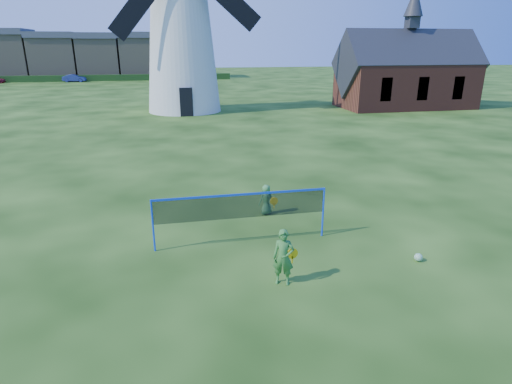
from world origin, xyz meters
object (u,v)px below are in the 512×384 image
object	(u,v)px
play_ball	(418,257)
car_right	(74,78)
player_girl	(283,257)
player_boy	(266,200)
windmill	(181,32)
chapel	(406,75)
badminton_net	(241,207)

from	to	relation	value
play_ball	car_right	world-z (taller)	car_right
player_girl	player_boy	xyz separation A→B (m)	(0.62, 4.49, -0.18)
player_boy	car_right	distance (m)	64.94
windmill	chapel	size ratio (longest dim) A/B	1.49
player_girl	chapel	bearing A→B (deg)	77.30
windmill	player_girl	size ratio (longest dim) A/B	13.20
windmill	play_ball	world-z (taller)	windmill
player_girl	badminton_net	bearing A→B (deg)	126.07
badminton_net	player_girl	distance (m)	2.52
windmill	player_boy	bearing A→B (deg)	-86.43
windmill	car_right	size ratio (longest dim) A/B	5.21
badminton_net	player_boy	distance (m)	2.49
chapel	player_girl	xyz separation A→B (m)	(-19.54, -28.27, -2.29)
badminton_net	player_boy	size ratio (longest dim) A/B	4.81
badminton_net	play_ball	bearing A→B (deg)	-24.65
chapel	badminton_net	distance (m)	32.84
player_boy	chapel	bearing A→B (deg)	-144.85
badminton_net	car_right	distance (m)	66.63
player_boy	car_right	xyz separation A→B (m)	(-17.81, 62.45, 0.07)
badminton_net	car_right	xyz separation A→B (m)	(-16.58, 64.53, -0.55)
windmill	player_girl	distance (m)	30.53
badminton_net	player_girl	world-z (taller)	badminton_net
player_girl	play_ball	size ratio (longest dim) A/B	6.44
windmill	car_right	bearing A→B (deg)	113.66
play_ball	player_boy	bearing A→B (deg)	128.28
player_girl	player_boy	size ratio (longest dim) A/B	1.35
player_girl	car_right	size ratio (longest dim) A/B	0.39
chapel	play_ball	distance (m)	32.14
windmill	badminton_net	xyz separation A→B (m)	(0.36, -27.51, -5.55)
chapel	play_ball	size ratio (longest dim) A/B	57.20
badminton_net	play_ball	size ratio (longest dim) A/B	22.95
windmill	play_ball	xyz separation A→B (m)	(4.85, -29.58, -6.58)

